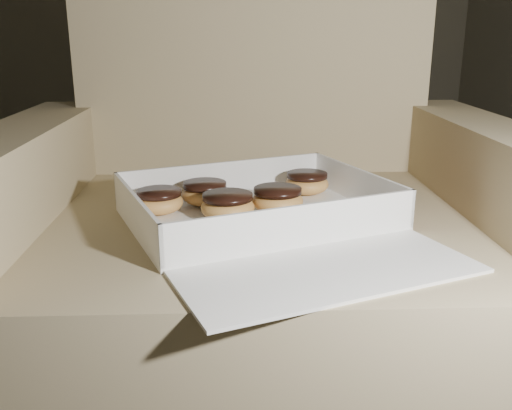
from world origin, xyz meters
name	(u,v)px	position (x,y,z in m)	size (l,w,h in m)	color
armchair	(258,267)	(0.74, 0.03, 0.33)	(0.99, 0.84, 1.04)	#9D8664
bakery_box	(269,220)	(0.75, -0.12, 0.48)	(0.58, 0.62, 0.07)	white
donut_a	(307,182)	(0.84, 0.06, 0.49)	(0.09, 0.09, 0.04)	#E8B451
donut_b	(278,199)	(0.77, -0.06, 0.50)	(0.09, 0.09, 0.05)	#E8B451
donut_c	(205,193)	(0.64, -0.01, 0.49)	(0.09, 0.09, 0.04)	#E8B451
donut_d	(159,201)	(0.56, -0.06, 0.49)	(0.08, 0.08, 0.04)	#E8B451
donut_e	(228,206)	(0.69, -0.10, 0.50)	(0.09, 0.09, 0.05)	#E8B451
crumb_a	(265,217)	(0.75, -0.09, 0.47)	(0.01, 0.01, 0.00)	black
crumb_b	(278,234)	(0.77, -0.18, 0.47)	(0.01, 0.01, 0.00)	black
crumb_c	(298,227)	(0.80, -0.15, 0.47)	(0.01, 0.01, 0.00)	black
crumb_d	(229,237)	(0.69, -0.19, 0.47)	(0.01, 0.01, 0.00)	black
crumb_e	(369,224)	(0.92, -0.14, 0.47)	(0.01, 0.01, 0.00)	black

